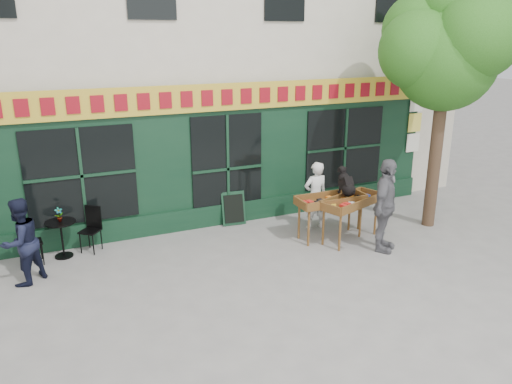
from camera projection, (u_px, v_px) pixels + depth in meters
ground at (270, 262)px, 9.93m from camera, size 80.00×80.00×0.00m
building at (177, 9)px, 13.62m from camera, size 14.00×7.26×10.00m
street_tree at (447, 45)px, 10.68m from camera, size 3.05×2.90×5.60m
book_cart_center at (331, 203)px, 10.86m from camera, size 1.51×0.65×0.99m
dog at (347, 181)px, 10.81m from camera, size 0.35×0.61×0.60m
woman at (315, 195)px, 11.43m from camera, size 0.58×0.39×1.58m
book_cart_right at (351, 204)px, 10.76m from camera, size 1.62×1.09×0.99m
man_right at (385, 206)px, 10.17m from camera, size 1.19×1.10×1.96m
bistro_table at (61, 232)px, 9.99m from camera, size 0.60×0.60×0.76m
bistro_chair_left at (26, 238)px, 9.64m from camera, size 0.40×0.39×0.95m
bistro_chair_right at (92, 225)px, 10.32m from camera, size 0.51×0.51×0.95m
potted_plant at (59, 215)px, 9.87m from camera, size 0.18×0.15×0.30m
man_left at (21, 242)px, 8.85m from camera, size 0.99×0.97×1.61m
chalkboard at (234, 208)px, 11.75m from camera, size 0.58×0.25×0.79m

